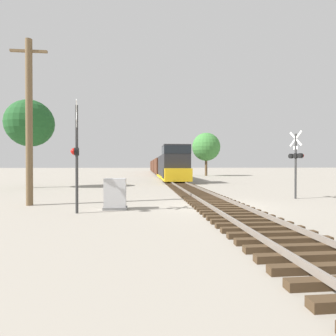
{
  "coord_description": "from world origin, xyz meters",
  "views": [
    {
      "loc": [
        -3.6,
        -12.73,
        2.03
      ],
      "look_at": [
        -1.73,
        7.54,
        1.82
      ],
      "focal_mm": 28.0,
      "sensor_mm": 36.0,
      "label": 1
    }
  ],
  "objects_px": {
    "crossing_signal_far": "(296,158)",
    "relay_cabinet": "(115,194)",
    "utility_pole": "(29,121)",
    "freight_train": "(160,166)",
    "tree_mid_background": "(206,147)",
    "tree_far_right": "(30,124)",
    "crossing_signal_near": "(76,152)"
  },
  "relations": [
    {
      "from": "relay_cabinet",
      "to": "utility_pole",
      "type": "height_order",
      "value": "utility_pole"
    },
    {
      "from": "freight_train",
      "to": "utility_pole",
      "type": "distance_m",
      "value": 46.26
    },
    {
      "from": "relay_cabinet",
      "to": "tree_mid_background",
      "type": "height_order",
      "value": "tree_mid_background"
    },
    {
      "from": "freight_train",
      "to": "crossing_signal_near",
      "type": "bearing_deg",
      "value": -97.7
    },
    {
      "from": "crossing_signal_near",
      "to": "tree_mid_background",
      "type": "bearing_deg",
      "value": 146.12
    },
    {
      "from": "freight_train",
      "to": "tree_mid_background",
      "type": "distance_m",
      "value": 13.2
    },
    {
      "from": "crossing_signal_far",
      "to": "relay_cabinet",
      "type": "distance_m",
      "value": 11.04
    },
    {
      "from": "freight_train",
      "to": "crossing_signal_far",
      "type": "xyz_separation_m",
      "value": [
        5.59,
        -43.95,
        0.63
      ]
    },
    {
      "from": "crossing_signal_far",
      "to": "tree_mid_background",
      "type": "bearing_deg",
      "value": -19.59
    },
    {
      "from": "relay_cabinet",
      "to": "freight_train",
      "type": "bearing_deg",
      "value": 84.01
    },
    {
      "from": "crossing_signal_near",
      "to": "tree_mid_background",
      "type": "xyz_separation_m",
      "value": [
        14.78,
        38.17,
        3.0
      ]
    },
    {
      "from": "tree_far_right",
      "to": "crossing_signal_far",
      "type": "bearing_deg",
      "value": -26.37
    },
    {
      "from": "crossing_signal_near",
      "to": "utility_pole",
      "type": "distance_m",
      "value": 4.19
    },
    {
      "from": "crossing_signal_far",
      "to": "tree_far_right",
      "type": "bearing_deg",
      "value": 48.59
    },
    {
      "from": "crossing_signal_far",
      "to": "utility_pole",
      "type": "relative_size",
      "value": 0.49
    },
    {
      "from": "freight_train",
      "to": "tree_mid_background",
      "type": "xyz_separation_m",
      "value": [
        8.33,
        -9.53,
        3.75
      ]
    },
    {
      "from": "utility_pole",
      "to": "tree_mid_background",
      "type": "distance_m",
      "value": 39.87
    },
    {
      "from": "freight_train",
      "to": "crossing_signal_far",
      "type": "relative_size",
      "value": 16.23
    },
    {
      "from": "crossing_signal_far",
      "to": "utility_pole",
      "type": "height_order",
      "value": "utility_pole"
    },
    {
      "from": "crossing_signal_near",
      "to": "utility_pole",
      "type": "relative_size",
      "value": 0.56
    },
    {
      "from": "crossing_signal_far",
      "to": "utility_pole",
      "type": "bearing_deg",
      "value": 79.86
    },
    {
      "from": "crossing_signal_near",
      "to": "relay_cabinet",
      "type": "bearing_deg",
      "value": 105.68
    },
    {
      "from": "freight_train",
      "to": "crossing_signal_near",
      "type": "height_order",
      "value": "crossing_signal_near"
    },
    {
      "from": "utility_pole",
      "to": "tree_mid_background",
      "type": "height_order",
      "value": "utility_pole"
    },
    {
      "from": "crossing_signal_near",
      "to": "crossing_signal_far",
      "type": "bearing_deg",
      "value": 94.57
    },
    {
      "from": "tree_far_right",
      "to": "utility_pole",
      "type": "bearing_deg",
      "value": -67.58
    },
    {
      "from": "crossing_signal_far",
      "to": "tree_far_right",
      "type": "xyz_separation_m",
      "value": [
        -19.47,
        9.65,
        3.34
      ]
    },
    {
      "from": "utility_pole",
      "to": "relay_cabinet",
      "type": "bearing_deg",
      "value": -20.14
    },
    {
      "from": "freight_train",
      "to": "utility_pole",
      "type": "height_order",
      "value": "utility_pole"
    },
    {
      "from": "crossing_signal_near",
      "to": "tree_mid_background",
      "type": "distance_m",
      "value": 41.04
    },
    {
      "from": "crossing_signal_near",
      "to": "tree_far_right",
      "type": "xyz_separation_m",
      "value": [
        -7.43,
        13.4,
        3.21
      ]
    },
    {
      "from": "crossing_signal_near",
      "to": "tree_far_right",
      "type": "height_order",
      "value": "tree_far_right"
    }
  ]
}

